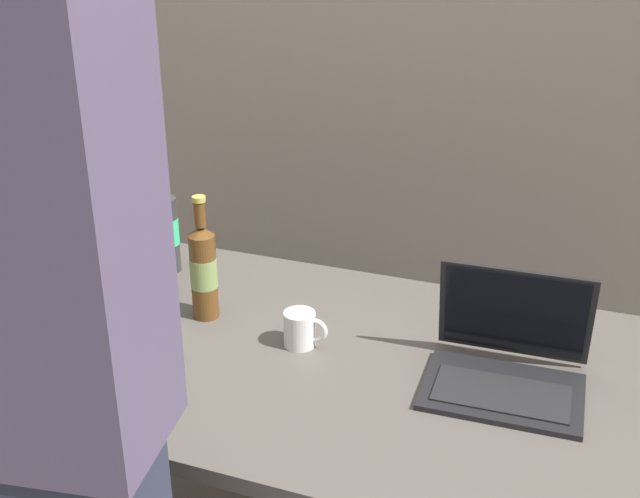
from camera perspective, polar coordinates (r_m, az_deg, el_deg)
desk at (r=1.79m, az=-0.93°, el=-9.48°), size 1.41×0.85×0.70m
laptop at (r=1.66m, az=13.32°, el=-7.71°), size 0.32×0.28×0.23m
beer_bottle_green at (r=1.97m, az=-11.52°, el=-0.34°), size 0.08×0.08×0.29m
beer_bottle_amber at (r=2.10m, az=-10.97°, el=1.45°), size 0.06×0.06×0.31m
beer_bottle_dark at (r=1.85m, az=-8.38°, el=-1.48°), size 0.06×0.06×0.30m
person_figure at (r=1.22m, az=-21.49°, el=-12.29°), size 0.48×0.32×1.82m
coffee_mug at (r=1.75m, az=-1.38°, el=-5.77°), size 0.10×0.07×0.08m
back_wall at (r=2.30m, az=6.83°, el=16.10°), size 6.00×0.10×2.60m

